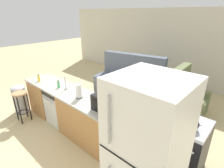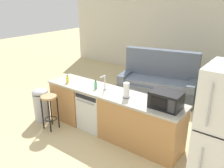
{
  "view_description": "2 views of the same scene",
  "coord_description": "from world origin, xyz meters",
  "px_view_note": "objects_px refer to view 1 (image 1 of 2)",
  "views": [
    {
      "loc": [
        3.05,
        -1.87,
        2.44
      ],
      "look_at": [
        0.62,
        0.82,
        0.95
      ],
      "focal_mm": 28.0,
      "sensor_mm": 36.0,
      "label": 1
    },
    {
      "loc": [
        2.68,
        -3.36,
        2.65
      ],
      "look_at": [
        -0.04,
        0.3,
        0.93
      ],
      "focal_mm": 38.0,
      "sensor_mm": 36.0,
      "label": 2
    }
  ],
  "objects_px": {
    "stove_range": "(179,144)",
    "couch": "(130,83)",
    "refrigerator": "(145,159)",
    "dishwasher": "(61,105)",
    "kettle": "(193,124)",
    "soap_bottle": "(58,85)",
    "paper_towel_roll": "(79,91)",
    "trash_bin": "(20,99)",
    "bar_stool": "(21,101)",
    "dish_soap_bottle": "(39,78)",
    "armchair": "(186,99)",
    "microwave": "(108,103)"
  },
  "relations": [
    {
      "from": "paper_towel_roll",
      "to": "dish_soap_bottle",
      "type": "relative_size",
      "value": 1.6
    },
    {
      "from": "soap_bottle",
      "to": "couch",
      "type": "distance_m",
      "value": 2.38
    },
    {
      "from": "paper_towel_roll",
      "to": "refrigerator",
      "type": "bearing_deg",
      "value": -15.64
    },
    {
      "from": "refrigerator",
      "to": "stove_range",
      "type": "bearing_deg",
      "value": 89.99
    },
    {
      "from": "microwave",
      "to": "dishwasher",
      "type": "bearing_deg",
      "value": 179.95
    },
    {
      "from": "dishwasher",
      "to": "refrigerator",
      "type": "bearing_deg",
      "value": -11.93
    },
    {
      "from": "trash_bin",
      "to": "armchair",
      "type": "bearing_deg",
      "value": 42.86
    },
    {
      "from": "dishwasher",
      "to": "dish_soap_bottle",
      "type": "bearing_deg",
      "value": -167.58
    },
    {
      "from": "dishwasher",
      "to": "dish_soap_bottle",
      "type": "relative_size",
      "value": 4.77
    },
    {
      "from": "refrigerator",
      "to": "paper_towel_roll",
      "type": "distance_m",
      "value": 1.89
    },
    {
      "from": "refrigerator",
      "to": "kettle",
      "type": "xyz_separation_m",
      "value": [
        0.17,
        0.97,
        0.03
      ]
    },
    {
      "from": "refrigerator",
      "to": "couch",
      "type": "height_order",
      "value": "refrigerator"
    },
    {
      "from": "stove_range",
      "to": "couch",
      "type": "height_order",
      "value": "couch"
    },
    {
      "from": "stove_range",
      "to": "trash_bin",
      "type": "distance_m",
      "value": 3.91
    },
    {
      "from": "paper_towel_roll",
      "to": "couch",
      "type": "height_order",
      "value": "couch"
    },
    {
      "from": "dish_soap_bottle",
      "to": "couch",
      "type": "relative_size",
      "value": 0.08
    },
    {
      "from": "microwave",
      "to": "soap_bottle",
      "type": "xyz_separation_m",
      "value": [
        -1.48,
        -0.04,
        -0.07
      ]
    },
    {
      "from": "soap_bottle",
      "to": "bar_stool",
      "type": "xyz_separation_m",
      "value": [
        -0.76,
        -0.58,
        -0.44
      ]
    },
    {
      "from": "dishwasher",
      "to": "kettle",
      "type": "relative_size",
      "value": 4.1
    },
    {
      "from": "dishwasher",
      "to": "microwave",
      "type": "xyz_separation_m",
      "value": [
        1.53,
        -0.0,
        0.62
      ]
    },
    {
      "from": "stove_range",
      "to": "microwave",
      "type": "relative_size",
      "value": 1.8
    },
    {
      "from": "dish_soap_bottle",
      "to": "dishwasher",
      "type": "bearing_deg",
      "value": 12.42
    },
    {
      "from": "refrigerator",
      "to": "dish_soap_bottle",
      "type": "xyz_separation_m",
      "value": [
        -3.24,
        0.41,
        0.02
      ]
    },
    {
      "from": "armchair",
      "to": "dishwasher",
      "type": "bearing_deg",
      "value": -129.15
    },
    {
      "from": "soap_bottle",
      "to": "bar_stool",
      "type": "distance_m",
      "value": 1.05
    },
    {
      "from": "kettle",
      "to": "armchair",
      "type": "relative_size",
      "value": 0.17
    },
    {
      "from": "refrigerator",
      "to": "microwave",
      "type": "relative_size",
      "value": 3.83
    },
    {
      "from": "kettle",
      "to": "couch",
      "type": "distance_m",
      "value": 3.12
    },
    {
      "from": "kettle",
      "to": "armchair",
      "type": "bearing_deg",
      "value": 110.91
    },
    {
      "from": "dish_soap_bottle",
      "to": "soap_bottle",
      "type": "bearing_deg",
      "value": 8.6
    },
    {
      "from": "stove_range",
      "to": "kettle",
      "type": "height_order",
      "value": "kettle"
    },
    {
      "from": "refrigerator",
      "to": "kettle",
      "type": "relative_size",
      "value": 9.33
    },
    {
      "from": "dishwasher",
      "to": "soap_bottle",
      "type": "bearing_deg",
      "value": -35.95
    },
    {
      "from": "kettle",
      "to": "refrigerator",
      "type": "bearing_deg",
      "value": -99.85
    },
    {
      "from": "dishwasher",
      "to": "refrigerator",
      "type": "relative_size",
      "value": 0.44
    },
    {
      "from": "trash_bin",
      "to": "bar_stool",
      "type": "bearing_deg",
      "value": -15.75
    },
    {
      "from": "dish_soap_bottle",
      "to": "trash_bin",
      "type": "distance_m",
      "value": 0.87
    },
    {
      "from": "stove_range",
      "to": "armchair",
      "type": "distance_m",
      "value": 2.0
    },
    {
      "from": "stove_range",
      "to": "soap_bottle",
      "type": "xyz_separation_m",
      "value": [
        -2.55,
        -0.59,
        0.52
      ]
    },
    {
      "from": "kettle",
      "to": "trash_bin",
      "type": "height_order",
      "value": "kettle"
    },
    {
      "from": "microwave",
      "to": "soap_bottle",
      "type": "relative_size",
      "value": 2.84
    },
    {
      "from": "trash_bin",
      "to": "microwave",
      "type": "bearing_deg",
      "value": 10.17
    },
    {
      "from": "paper_towel_roll",
      "to": "kettle",
      "type": "distance_m",
      "value": 2.05
    },
    {
      "from": "paper_towel_roll",
      "to": "bar_stool",
      "type": "xyz_separation_m",
      "value": [
        -1.49,
        -0.57,
        -0.5
      ]
    },
    {
      "from": "soap_bottle",
      "to": "trash_bin",
      "type": "xyz_separation_m",
      "value": [
        -1.22,
        -0.45,
        -0.59
      ]
    },
    {
      "from": "stove_range",
      "to": "kettle",
      "type": "distance_m",
      "value": 0.57
    },
    {
      "from": "armchair",
      "to": "dish_soap_bottle",
      "type": "bearing_deg",
      "value": -135.49
    },
    {
      "from": "microwave",
      "to": "soap_bottle",
      "type": "height_order",
      "value": "microwave"
    },
    {
      "from": "dishwasher",
      "to": "soap_bottle",
      "type": "distance_m",
      "value": 0.56
    },
    {
      "from": "stove_range",
      "to": "soap_bottle",
      "type": "relative_size",
      "value": 5.11
    }
  ]
}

